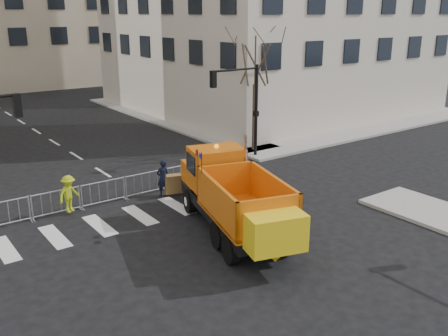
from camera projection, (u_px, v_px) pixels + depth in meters
ground at (240, 257)px, 17.43m from camera, size 120.00×120.00×0.00m
sidewalk_back at (132, 189)px, 23.97m from camera, size 64.00×5.00×0.15m
traffic_light_right at (256, 112)px, 28.73m from camera, size 0.18×0.18×5.40m
crowd_barriers at (125, 188)px, 22.71m from camera, size 12.60×0.60×1.10m
street_tree at (255, 91)px, 29.58m from camera, size 3.00×3.00×7.50m
plow_truck at (234, 195)px, 18.85m from camera, size 4.80×9.43×3.54m
cop_a at (163, 178)px, 23.08m from camera, size 0.65×0.45×1.72m
cop_b at (235, 175)px, 23.05m from camera, size 1.22×1.16×1.98m
cop_c at (220, 179)px, 22.52m from camera, size 1.20×1.14×2.00m
worker at (69, 194)px, 20.81m from camera, size 1.18×0.94×1.60m
newspaper_box at (217, 172)px, 24.44m from camera, size 0.51×0.47×1.10m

